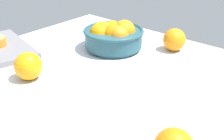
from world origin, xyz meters
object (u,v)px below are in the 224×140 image
loose_orange_0 (174,40)px  loose_orange_2 (28,66)px  fruit_bowl (113,36)px  spoon (223,70)px

loose_orange_0 → loose_orange_2: (-22.16, -49.81, 0.11)cm
loose_orange_2 → fruit_bowl: bearing=84.4°
fruit_bowl → spoon: (40.53, 8.59, -4.72)cm
loose_orange_2 → loose_orange_0: bearing=66.0°
loose_orange_2 → spoon: size_ratio=0.52×
loose_orange_0 → spoon: size_ratio=0.50×
loose_orange_0 → spoon: (21.92, -5.32, -3.85)cm
fruit_bowl → loose_orange_0: fruit_bowl is taller
fruit_bowl → spoon: bearing=12.0°
fruit_bowl → loose_orange_0: (18.61, 13.91, -0.87)cm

